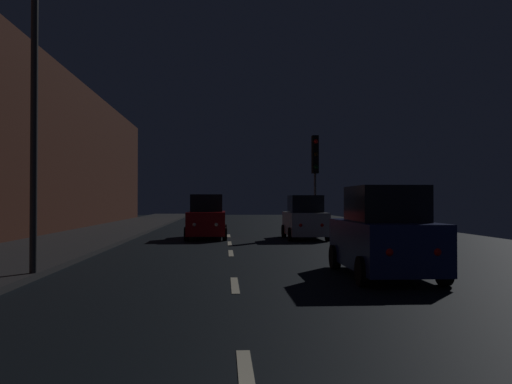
{
  "coord_description": "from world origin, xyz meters",
  "views": [
    {
      "loc": [
        -0.22,
        -2.39,
        1.78
      ],
      "look_at": [
        0.72,
        13.97,
        2.04
      ],
      "focal_mm": 38.46,
      "sensor_mm": 36.0,
      "label": 1
    }
  ],
  "objects_px": {
    "streetlamp_overhead": "(54,53)",
    "car_parked_right_near": "(384,235)",
    "traffic_light_far_right": "(315,163)",
    "car_parked_right_far": "(305,219)",
    "car_approaching_headlights": "(207,218)"
  },
  "relations": [
    {
      "from": "car_approaching_headlights",
      "to": "car_parked_right_far",
      "type": "distance_m",
      "value": 4.6
    },
    {
      "from": "streetlamp_overhead",
      "to": "car_approaching_headlights",
      "type": "relative_size",
      "value": 1.91
    },
    {
      "from": "traffic_light_far_right",
      "to": "car_parked_right_far",
      "type": "height_order",
      "value": "traffic_light_far_right"
    },
    {
      "from": "streetlamp_overhead",
      "to": "car_parked_right_near",
      "type": "xyz_separation_m",
      "value": [
        7.61,
        0.05,
        -4.17
      ]
    },
    {
      "from": "streetlamp_overhead",
      "to": "car_parked_right_far",
      "type": "bearing_deg",
      "value": 59.07
    },
    {
      "from": "car_parked_right_far",
      "to": "streetlamp_overhead",
      "type": "bearing_deg",
      "value": 149.07
    },
    {
      "from": "streetlamp_overhead",
      "to": "car_parked_right_near",
      "type": "distance_m",
      "value": 8.67
    },
    {
      "from": "traffic_light_far_right",
      "to": "streetlamp_overhead",
      "type": "xyz_separation_m",
      "value": [
        -8.41,
        -14.55,
        1.46
      ]
    },
    {
      "from": "car_parked_right_near",
      "to": "car_parked_right_far",
      "type": "bearing_deg",
      "value": 0.0
    },
    {
      "from": "streetlamp_overhead",
      "to": "car_parked_right_far",
      "type": "distance_m",
      "value": 15.39
    },
    {
      "from": "car_parked_right_far",
      "to": "car_parked_right_near",
      "type": "xyz_separation_m",
      "value": [
        -0.0,
        -12.64,
        0.04
      ]
    },
    {
      "from": "traffic_light_far_right",
      "to": "streetlamp_overhead",
      "type": "bearing_deg",
      "value": -34.47
    },
    {
      "from": "streetlamp_overhead",
      "to": "car_approaching_headlights",
      "type": "xyz_separation_m",
      "value": [
        3.04,
        13.23,
        -4.19
      ]
    },
    {
      "from": "traffic_light_far_right",
      "to": "car_parked_right_near",
      "type": "xyz_separation_m",
      "value": [
        -0.8,
        -14.5,
        -2.71
      ]
    },
    {
      "from": "streetlamp_overhead",
      "to": "car_parked_right_far",
      "type": "height_order",
      "value": "streetlamp_overhead"
    }
  ]
}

